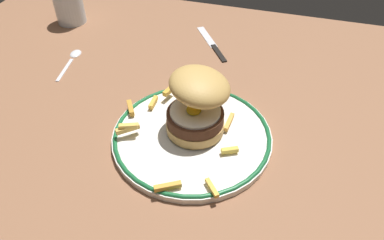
% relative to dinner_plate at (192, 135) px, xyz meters
% --- Properties ---
extents(ground_plane, '(1.36, 1.07, 0.04)m').
position_rel_dinner_plate_xyz_m(ground_plane, '(-0.04, 0.03, -0.03)').
color(ground_plane, brown).
extents(dinner_plate, '(0.29, 0.29, 0.02)m').
position_rel_dinner_plate_xyz_m(dinner_plate, '(0.00, 0.00, 0.00)').
color(dinner_plate, white).
rests_on(dinner_plate, ground_plane).
extents(burger, '(0.12, 0.13, 0.12)m').
position_rel_dinner_plate_xyz_m(burger, '(0.00, 0.02, 0.06)').
color(burger, tan).
rests_on(burger, dinner_plate).
extents(fries_pile, '(0.24, 0.27, 0.02)m').
position_rel_dinner_plate_xyz_m(fries_pile, '(-0.04, 0.01, 0.02)').
color(fries_pile, gold).
rests_on(fries_pile, dinner_plate).
extents(water_glass, '(0.08, 0.08, 0.10)m').
position_rel_dinner_plate_xyz_m(water_glass, '(-0.45, 0.34, 0.04)').
color(water_glass, silver).
rests_on(water_glass, ground_plane).
extents(knife, '(0.11, 0.16, 0.01)m').
position_rel_dinner_plate_xyz_m(knife, '(-0.04, 0.33, -0.01)').
color(knife, black).
rests_on(knife, ground_plane).
extents(spoon, '(0.04, 0.13, 0.01)m').
position_rel_dinner_plate_xyz_m(spoon, '(-0.35, 0.18, -0.00)').
color(spoon, silver).
rests_on(spoon, ground_plane).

